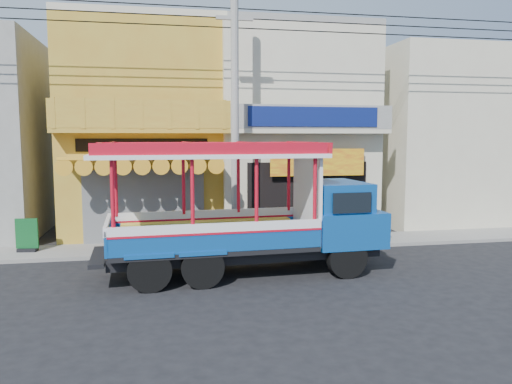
{
  "coord_description": "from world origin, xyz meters",
  "views": [
    {
      "loc": [
        -3.46,
        -12.94,
        3.8
      ],
      "look_at": [
        -0.46,
        2.5,
        2.09
      ],
      "focal_mm": 35.0,
      "sensor_mm": 36.0,
      "label": 1
    }
  ],
  "objects_px": {
    "songthaew_truck": "(263,211)",
    "potted_plant_b": "(384,226)",
    "green_sign": "(27,238)",
    "potted_plant_a": "(319,225)",
    "utility_pole": "(239,100)"
  },
  "relations": [
    {
      "from": "songthaew_truck",
      "to": "potted_plant_b",
      "type": "height_order",
      "value": "songthaew_truck"
    },
    {
      "from": "potted_plant_b",
      "to": "green_sign",
      "type": "bearing_deg",
      "value": 24.93
    },
    {
      "from": "potted_plant_a",
      "to": "potted_plant_b",
      "type": "relative_size",
      "value": 1.03
    },
    {
      "from": "potted_plant_a",
      "to": "potted_plant_b",
      "type": "distance_m",
      "value": 2.36
    },
    {
      "from": "green_sign",
      "to": "potted_plant_b",
      "type": "xyz_separation_m",
      "value": [
        12.29,
        -0.3,
        0.01
      ]
    },
    {
      "from": "potted_plant_a",
      "to": "potted_plant_b",
      "type": "height_order",
      "value": "potted_plant_a"
    },
    {
      "from": "songthaew_truck",
      "to": "green_sign",
      "type": "height_order",
      "value": "songthaew_truck"
    },
    {
      "from": "green_sign",
      "to": "potted_plant_a",
      "type": "relative_size",
      "value": 1.13
    },
    {
      "from": "utility_pole",
      "to": "potted_plant_a",
      "type": "height_order",
      "value": "utility_pole"
    },
    {
      "from": "green_sign",
      "to": "potted_plant_b",
      "type": "bearing_deg",
      "value": -1.41
    },
    {
      "from": "utility_pole",
      "to": "songthaew_truck",
      "type": "bearing_deg",
      "value": -85.52
    },
    {
      "from": "utility_pole",
      "to": "potted_plant_b",
      "type": "xyz_separation_m",
      "value": [
        5.42,
        0.52,
        -4.45
      ]
    },
    {
      "from": "songthaew_truck",
      "to": "green_sign",
      "type": "xyz_separation_m",
      "value": [
        -7.09,
        3.57,
        -1.2
      ]
    },
    {
      "from": "green_sign",
      "to": "potted_plant_b",
      "type": "relative_size",
      "value": 1.16
    },
    {
      "from": "songthaew_truck",
      "to": "potted_plant_a",
      "type": "height_order",
      "value": "songthaew_truck"
    }
  ]
}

